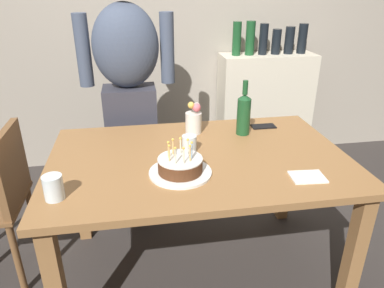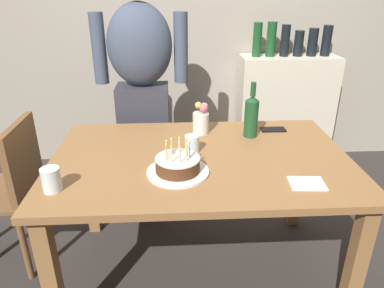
% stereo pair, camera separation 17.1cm
% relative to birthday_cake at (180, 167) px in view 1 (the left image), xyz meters
% --- Properties ---
extents(ground_plane, '(10.00, 10.00, 0.00)m').
position_rel_birthday_cake_xyz_m(ground_plane, '(0.12, 0.16, -0.78)').
color(ground_plane, '#332D2B').
extents(back_wall, '(5.20, 0.10, 2.60)m').
position_rel_birthday_cake_xyz_m(back_wall, '(0.12, 1.71, 0.52)').
color(back_wall, '#9E9384').
rests_on(back_wall, ground_plane).
extents(dining_table, '(1.50, 0.96, 0.74)m').
position_rel_birthday_cake_xyz_m(dining_table, '(0.12, 0.16, -0.13)').
color(dining_table, olive).
rests_on(dining_table, ground_plane).
extents(birthday_cake, '(0.29, 0.29, 0.16)m').
position_rel_birthday_cake_xyz_m(birthday_cake, '(0.00, 0.00, 0.00)').
color(birthday_cake, white).
rests_on(birthday_cake, dining_table).
extents(water_glass_near, '(0.07, 0.07, 0.09)m').
position_rel_birthday_cake_xyz_m(water_glass_near, '(0.08, 0.23, 0.01)').
color(water_glass_near, silver).
rests_on(water_glass_near, dining_table).
extents(water_glass_far, '(0.08, 0.08, 0.10)m').
position_rel_birthday_cake_xyz_m(water_glass_far, '(-0.53, -0.12, 0.02)').
color(water_glass_far, silver).
rests_on(water_glass_far, dining_table).
extents(wine_bottle, '(0.08, 0.08, 0.31)m').
position_rel_birthday_cake_xyz_m(wine_bottle, '(0.42, 0.41, 0.09)').
color(wine_bottle, '#194723').
rests_on(wine_bottle, dining_table).
extents(cell_phone, '(0.14, 0.07, 0.01)m').
position_rel_birthday_cake_xyz_m(cell_phone, '(0.57, 0.49, -0.03)').
color(cell_phone, black).
rests_on(cell_phone, dining_table).
extents(napkin_stack, '(0.16, 0.12, 0.01)m').
position_rel_birthday_cake_xyz_m(napkin_stack, '(0.56, -0.13, -0.03)').
color(napkin_stack, white).
rests_on(napkin_stack, dining_table).
extents(flower_vase, '(0.09, 0.09, 0.19)m').
position_rel_birthday_cake_xyz_m(flower_vase, '(0.14, 0.47, 0.05)').
color(flower_vase, silver).
rests_on(flower_vase, dining_table).
extents(person_man_bearded, '(0.61, 0.27, 1.66)m').
position_rel_birthday_cake_xyz_m(person_man_bearded, '(-0.22, 0.87, 0.10)').
color(person_man_bearded, '#33333D').
rests_on(person_man_bearded, ground_plane).
extents(shelf_cabinet, '(0.81, 0.30, 1.25)m').
position_rel_birthday_cake_xyz_m(shelf_cabinet, '(0.96, 1.49, -0.27)').
color(shelf_cabinet, beige).
rests_on(shelf_cabinet, ground_plane).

